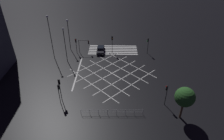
# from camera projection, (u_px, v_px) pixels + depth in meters

# --- Properties ---
(ground_plane) EXTENTS (200.00, 200.00, 0.00)m
(ground_plane) POSITION_uv_depth(u_px,v_px,m) (112.00, 73.00, 42.06)
(ground_plane) COLOR black
(road_markings) EXTENTS (18.45, 22.41, 0.01)m
(road_markings) POSITION_uv_depth(u_px,v_px,m) (111.00, 58.00, 47.41)
(road_markings) COLOR silver
(road_markings) RESTS_ON ground_plane
(traffic_light_nw_main) EXTENTS (0.39, 0.36, 4.11)m
(traffic_light_nw_main) POSITION_uv_depth(u_px,v_px,m) (166.00, 91.00, 32.51)
(traffic_light_nw_main) COLOR black
(traffic_light_nw_main) RESTS_ON ground_plane
(traffic_light_se_main) EXTENTS (2.62, 0.36, 3.44)m
(traffic_light_se_main) POSITION_uv_depth(u_px,v_px,m) (85.00, 43.00, 48.33)
(traffic_light_se_main) COLOR black
(traffic_light_se_main) RESTS_ON ground_plane
(traffic_light_se_cross) EXTENTS (0.36, 0.39, 3.84)m
(traffic_light_se_cross) POSITION_uv_depth(u_px,v_px,m) (76.00, 43.00, 48.07)
(traffic_light_se_cross) COLOR black
(traffic_light_se_cross) RESTS_ON ground_plane
(traffic_light_sw_main) EXTENTS (0.39, 0.36, 4.07)m
(traffic_light_sw_main) POSITION_uv_depth(u_px,v_px,m) (148.00, 43.00, 47.85)
(traffic_light_sw_main) COLOR black
(traffic_light_sw_main) RESTS_ON ground_plane
(traffic_light_ne_main) EXTENTS (0.39, 0.36, 3.94)m
(traffic_light_ne_main) POSITION_uv_depth(u_px,v_px,m) (59.00, 90.00, 32.89)
(traffic_light_ne_main) COLOR black
(traffic_light_ne_main) RESTS_ON ground_plane
(traffic_light_median_south) EXTENTS (0.36, 0.39, 4.44)m
(traffic_light_median_south) POSITION_uv_depth(u_px,v_px,m) (112.00, 41.00, 47.94)
(traffic_light_median_south) COLOR black
(traffic_light_median_south) RESTS_ON ground_plane
(traffic_light_ne_cross) EXTENTS (0.36, 0.39, 4.42)m
(traffic_light_ne_cross) POSITION_uv_depth(u_px,v_px,m) (60.00, 86.00, 33.37)
(traffic_light_ne_cross) COLOR black
(traffic_light_ne_cross) RESTS_ON ground_plane
(street_lamp_east) EXTENTS (0.52, 0.52, 7.93)m
(street_lamp_east) POSITION_uv_depth(u_px,v_px,m) (68.00, 29.00, 48.02)
(street_lamp_east) COLOR black
(street_lamp_east) RESTS_ON ground_plane
(street_lamp_west) EXTENTS (0.40, 0.40, 8.13)m
(street_lamp_west) POSITION_uv_depth(u_px,v_px,m) (65.00, 41.00, 43.44)
(street_lamp_west) COLOR black
(street_lamp_west) RESTS_ON ground_plane
(street_lamp_far) EXTENTS (0.48, 0.48, 10.35)m
(street_lamp_far) POSITION_uv_depth(u_px,v_px,m) (50.00, 31.00, 43.67)
(street_lamp_far) COLOR black
(street_lamp_far) RESTS_ON ground_plane
(street_tree_near) EXTENTS (3.02, 3.02, 5.72)m
(street_tree_near) POSITION_uv_depth(u_px,v_px,m) (185.00, 97.00, 29.39)
(street_tree_near) COLOR brown
(street_tree_near) RESTS_ON ground_plane
(waiting_car) EXTENTS (1.72, 4.33, 1.37)m
(waiting_car) POSITION_uv_depth(u_px,v_px,m) (101.00, 49.00, 49.76)
(waiting_car) COLOR black
(waiting_car) RESTS_ON ground_plane
(pedestrian_railing) EXTENTS (10.01, 0.27, 1.05)m
(pedestrian_railing) POSITION_uv_depth(u_px,v_px,m) (112.00, 111.00, 31.80)
(pedestrian_railing) COLOR #9EA0A5
(pedestrian_railing) RESTS_ON ground_plane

